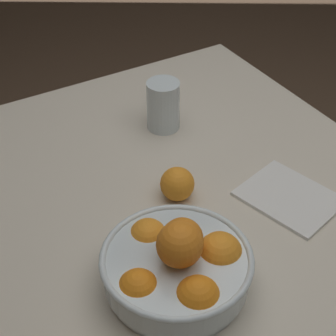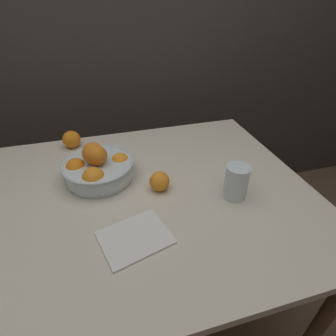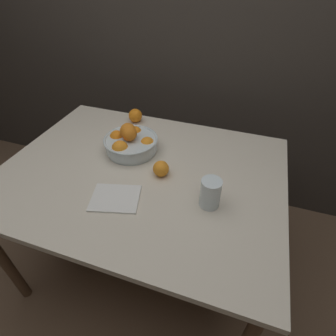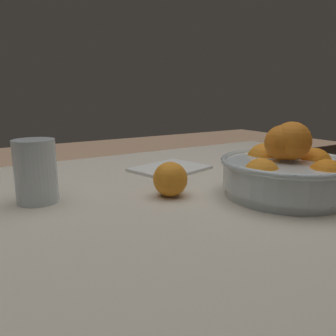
% 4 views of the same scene
% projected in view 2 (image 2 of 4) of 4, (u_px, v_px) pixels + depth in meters
% --- Properties ---
extents(ground_plane, '(12.00, 12.00, 0.00)m').
position_uv_depth(ground_plane, '(144.00, 305.00, 1.37)').
color(ground_plane, brown).
extents(back_wall, '(8.00, 0.05, 2.60)m').
position_uv_depth(back_wall, '(97.00, 6.00, 1.28)').
color(back_wall, '#38332D').
rests_on(back_wall, ground_plane).
extents(dining_table, '(1.30, 0.99, 0.76)m').
position_uv_depth(dining_table, '(134.00, 209.00, 0.99)').
color(dining_table, beige).
rests_on(dining_table, ground_plane).
extents(fruit_bowl, '(0.27, 0.27, 0.16)m').
position_uv_depth(fruit_bowl, '(98.00, 167.00, 0.99)').
color(fruit_bowl, silver).
rests_on(fruit_bowl, dining_table).
extents(juice_glass, '(0.08, 0.08, 0.13)m').
position_uv_depth(juice_glass, '(236.00, 183.00, 0.90)').
color(juice_glass, '#F4A314').
rests_on(juice_glass, dining_table).
extents(orange_loose_near_bowl, '(0.08, 0.08, 0.08)m').
position_uv_depth(orange_loose_near_bowl, '(72.00, 139.00, 1.20)').
color(orange_loose_near_bowl, orange).
rests_on(orange_loose_near_bowl, dining_table).
extents(orange_loose_front, '(0.07, 0.07, 0.07)m').
position_uv_depth(orange_loose_front, '(160.00, 181.00, 0.95)').
color(orange_loose_front, orange).
rests_on(orange_loose_front, dining_table).
extents(napkin, '(0.23, 0.20, 0.01)m').
position_uv_depth(napkin, '(135.00, 238.00, 0.77)').
color(napkin, white).
rests_on(napkin, dining_table).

